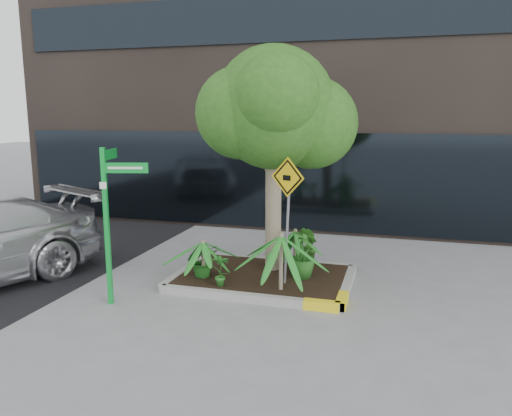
# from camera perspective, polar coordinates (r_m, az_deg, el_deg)

# --- Properties ---
(ground) EXTENTS (80.00, 80.00, 0.00)m
(ground) POSITION_cam_1_polar(r_m,az_deg,el_deg) (9.50, -0.85, -8.87)
(ground) COLOR gray
(ground) RESTS_ON ground
(planter) EXTENTS (3.35, 2.36, 0.15)m
(planter) POSITION_cam_1_polar(r_m,az_deg,el_deg) (9.65, 0.96, -7.91)
(planter) COLOR #9E9E99
(planter) RESTS_ON ground
(tree) EXTENTS (3.01, 2.67, 4.51)m
(tree) POSITION_cam_1_polar(r_m,az_deg,el_deg) (9.59, 2.08, 11.36)
(tree) COLOR gray
(tree) RESTS_ON ground
(palm_front) EXTENTS (1.16, 1.16, 1.29)m
(palm_front) POSITION_cam_1_polar(r_m,az_deg,el_deg) (8.61, 2.91, -3.22)
(palm_front) COLOR gray
(palm_front) RESTS_ON ground
(palm_left) EXTENTS (0.84, 0.84, 0.93)m
(palm_left) POSITION_cam_1_polar(r_m,az_deg,el_deg) (9.30, -6.08, -3.92)
(palm_left) COLOR gray
(palm_left) RESTS_ON ground
(palm_back) EXTENTS (0.88, 0.88, 0.98)m
(palm_back) POSITION_cam_1_polar(r_m,az_deg,el_deg) (9.94, 4.51, -2.71)
(palm_back) COLOR gray
(palm_back) RESTS_ON ground
(shrub_a) EXTENTS (0.80, 0.80, 0.63)m
(shrub_a) POSITION_cam_1_polar(r_m,az_deg,el_deg) (9.51, -6.06, -5.96)
(shrub_a) COLOR #1B5919
(shrub_a) RESTS_ON planter
(shrub_b) EXTENTS (0.57, 0.57, 0.89)m
(shrub_b) POSITION_cam_1_polar(r_m,az_deg,el_deg) (9.41, 5.25, -5.28)
(shrub_b) COLOR #235F1C
(shrub_b) RESTS_ON planter
(shrub_c) EXTENTS (0.35, 0.35, 0.60)m
(shrub_c) POSITION_cam_1_polar(r_m,az_deg,el_deg) (8.97, -4.05, -7.08)
(shrub_c) COLOR #266D21
(shrub_c) RESTS_ON planter
(shrub_d) EXTENTS (0.61, 0.61, 0.80)m
(shrub_d) POSITION_cam_1_polar(r_m,az_deg,el_deg) (10.19, 6.06, -4.33)
(shrub_d) COLOR #2A621C
(shrub_d) RESTS_ON planter
(street_sign_post) EXTENTS (0.91, 0.77, 2.65)m
(street_sign_post) POSITION_cam_1_polar(r_m,az_deg,el_deg) (8.60, -16.36, -0.05)
(street_sign_post) COLOR #0EA032
(street_sign_post) RESTS_ON ground
(cattle_sign) EXTENTS (0.65, 0.31, 2.29)m
(cattle_sign) POSITION_cam_1_polar(r_m,az_deg,el_deg) (8.85, 3.62, 1.04)
(cattle_sign) COLOR slate
(cattle_sign) RESTS_ON ground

